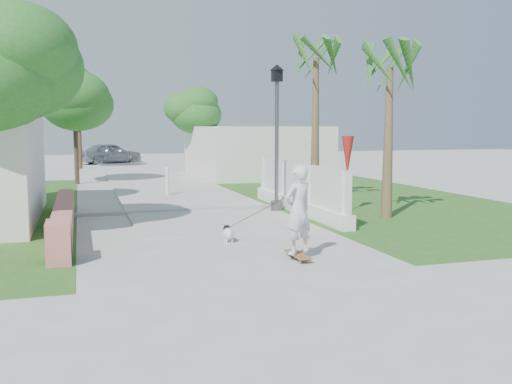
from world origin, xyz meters
name	(u,v)px	position (x,y,z in m)	size (l,w,h in m)	color
ground	(231,254)	(0.00, 0.00, 0.00)	(90.00, 90.00, 0.00)	#B7B7B2
path_strip	(136,175)	(0.00, 20.00, 0.03)	(3.20, 36.00, 0.06)	#B7B7B2
curb	(181,211)	(0.00, 6.00, 0.05)	(6.50, 0.25, 0.10)	#999993
grass_right	(358,196)	(7.00, 8.00, 0.01)	(8.00, 20.00, 0.01)	#29601E
pink_wall	(63,220)	(-3.30, 3.55, 0.31)	(0.45, 8.20, 0.80)	#BE6761
lattice_fence	(297,194)	(3.40, 5.00, 0.54)	(0.35, 7.00, 1.50)	white
building_right	(254,151)	(6.00, 18.00, 1.30)	(6.00, 8.00, 2.60)	silver
street_lamp	(277,132)	(2.90, 5.50, 2.43)	(0.44, 0.44, 4.44)	#59595E
bollard	(167,181)	(0.20, 10.00, 0.58)	(0.14, 0.14, 1.09)	white
patio_umbrella	(348,157)	(4.80, 4.50, 1.69)	(0.36, 0.36, 2.30)	#59595E
tree_left_near	(0,70)	(-4.48, 2.98, 3.82)	(3.60, 3.60, 5.28)	#4C3826
tree_path_left	(75,99)	(-2.98, 15.98, 3.82)	(3.40, 3.40, 5.23)	#4C3826
tree_path_right	(195,110)	(3.22, 19.98, 3.49)	(3.00, 3.00, 4.79)	#4C3826
tree_path_far	(79,107)	(-2.78, 25.98, 3.82)	(3.20, 3.20, 5.17)	#4C3826
palm_far	(316,68)	(4.60, 6.50, 4.48)	(1.80, 1.80, 5.30)	brown
palm_near	(390,76)	(5.40, 3.20, 3.95)	(1.80, 1.80, 4.70)	brown
skateboarder	(265,213)	(0.71, -0.02, 0.80)	(1.24, 2.68, 1.84)	olive
dog	(228,233)	(0.25, 1.21, 0.21)	(0.26, 0.55, 0.38)	silver
parked_car	(110,153)	(-0.78, 30.58, 0.74)	(1.74, 4.33, 1.48)	#B5B8BD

